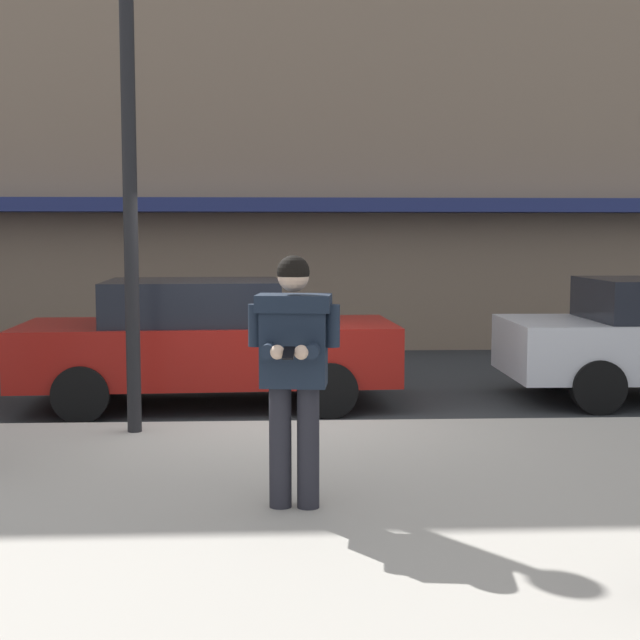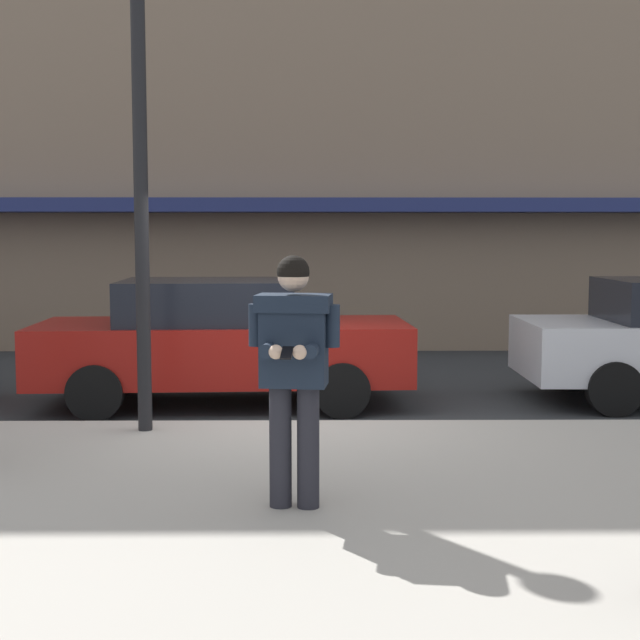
# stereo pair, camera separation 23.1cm
# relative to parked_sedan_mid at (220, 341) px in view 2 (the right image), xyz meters

# --- Properties ---
(ground_plane) EXTENTS (80.00, 80.00, 0.00)m
(ground_plane) POSITION_rel_parked_sedan_mid_xyz_m (0.91, -1.40, -0.79)
(ground_plane) COLOR #2B2D30
(sidewalk) EXTENTS (32.00, 5.30, 0.14)m
(sidewalk) POSITION_rel_parked_sedan_mid_xyz_m (1.91, -4.25, -0.72)
(sidewalk) COLOR #A8A399
(sidewalk) RESTS_ON ground
(curb_paint_line) EXTENTS (28.00, 0.12, 0.01)m
(curb_paint_line) POSITION_rel_parked_sedan_mid_xyz_m (1.91, -1.35, -0.79)
(curb_paint_line) COLOR silver
(curb_paint_line) RESTS_ON ground
(storefront_facade) EXTENTS (28.00, 4.70, 12.23)m
(storefront_facade) POSITION_rel_parked_sedan_mid_xyz_m (1.91, 7.09, 5.31)
(storefront_facade) COLOR #84705B
(storefront_facade) RESTS_ON ground
(parked_sedan_mid) EXTENTS (4.58, 2.09, 1.54)m
(parked_sedan_mid) POSITION_rel_parked_sedan_mid_xyz_m (0.00, 0.00, 0.00)
(parked_sedan_mid) COLOR maroon
(parked_sedan_mid) RESTS_ON ground
(man_texting_on_phone) EXTENTS (0.65, 0.61, 1.81)m
(man_texting_on_phone) POSITION_rel_parked_sedan_mid_xyz_m (1.00, -4.60, 0.46)
(man_texting_on_phone) COLOR #23232B
(man_texting_on_phone) RESTS_ON sidewalk
(street_lamp_post) EXTENTS (0.36, 0.36, 4.88)m
(street_lamp_post) POSITION_rel_parked_sedan_mid_xyz_m (-0.54, -2.05, 2.35)
(street_lamp_post) COLOR black
(street_lamp_post) RESTS_ON sidewalk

